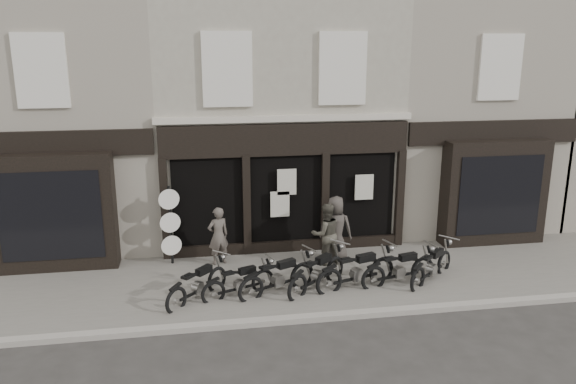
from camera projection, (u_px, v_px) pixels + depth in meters
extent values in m
plane|color=#2D2B28|center=(305.00, 296.00, 13.91)|extent=(90.00, 90.00, 0.00)
cube|color=#635E57|center=(299.00, 280.00, 14.75)|extent=(30.00, 4.20, 0.12)
cube|color=gray|center=(316.00, 318.00, 12.70)|extent=(30.00, 0.25, 0.13)
cube|color=#A39C8B|center=(271.00, 105.00, 18.58)|extent=(7.20, 6.00, 8.20)
cube|color=black|center=(286.00, 140.00, 15.81)|extent=(7.10, 0.18, 0.90)
cube|color=black|center=(286.00, 205.00, 16.37)|extent=(6.50, 0.10, 2.95)
cube|color=black|center=(286.00, 247.00, 16.63)|extent=(7.10, 0.20, 0.44)
cube|color=beige|center=(286.00, 118.00, 15.68)|extent=(7.30, 0.22, 0.18)
cube|color=silver|center=(227.00, 69.00, 15.08)|extent=(1.35, 0.12, 2.00)
cube|color=black|center=(227.00, 69.00, 15.11)|extent=(1.05, 0.06, 1.70)
cube|color=silver|center=(343.00, 69.00, 15.59)|extent=(1.35, 0.12, 2.00)
cube|color=black|center=(342.00, 68.00, 15.62)|extent=(1.05, 0.06, 1.70)
cube|color=black|center=(165.00, 210.00, 15.73)|extent=(0.22, 0.22, 3.00)
cube|color=black|center=(247.00, 206.00, 16.10)|extent=(0.22, 0.22, 3.00)
cube|color=black|center=(325.00, 203.00, 16.46)|extent=(0.22, 0.22, 3.00)
cube|color=black|center=(400.00, 199.00, 16.83)|extent=(0.22, 0.22, 3.00)
cube|color=beige|center=(287.00, 182.00, 16.00)|extent=(0.55, 0.04, 0.75)
cube|color=beige|center=(364.00, 187.00, 16.43)|extent=(0.55, 0.04, 0.75)
cube|color=beige|center=(280.00, 204.00, 16.14)|extent=(0.55, 0.04, 0.75)
cube|color=gray|center=(70.00, 109.00, 17.57)|extent=(5.50, 6.00, 8.20)
cube|color=black|center=(54.00, 213.00, 14.99)|extent=(3.20, 0.70, 3.20)
cube|color=black|center=(50.00, 216.00, 14.66)|extent=(2.60, 0.06, 2.40)
cube|color=black|center=(49.00, 144.00, 14.81)|extent=(5.40, 0.16, 0.70)
cube|color=silver|center=(41.00, 71.00, 14.34)|extent=(1.30, 0.10, 1.90)
cube|color=black|center=(41.00, 71.00, 14.37)|extent=(1.00, 0.06, 1.60)
cube|color=gray|center=(451.00, 102.00, 19.59)|extent=(5.50, 6.00, 8.20)
cube|color=black|center=(494.00, 192.00, 17.01)|extent=(3.20, 0.70, 3.20)
cube|color=black|center=(500.00, 195.00, 16.68)|extent=(2.60, 0.06, 2.40)
cube|color=black|center=(494.00, 132.00, 16.84)|extent=(5.40, 0.16, 0.70)
cube|color=silver|center=(500.00, 67.00, 16.36)|extent=(1.30, 0.10, 1.90)
cube|color=black|center=(500.00, 67.00, 16.39)|extent=(1.00, 0.06, 1.60)
torus|color=black|center=(217.00, 280.00, 14.09)|extent=(0.52, 0.55, 0.67)
torus|color=black|center=(176.00, 301.00, 12.93)|extent=(0.52, 0.55, 0.67)
cube|color=black|center=(197.00, 291.00, 13.52)|extent=(0.84, 0.90, 0.06)
cube|color=gray|center=(198.00, 288.00, 13.52)|extent=(0.29, 0.30, 0.26)
cube|color=black|center=(204.00, 270.00, 13.61)|extent=(0.43, 0.45, 0.17)
cube|color=black|center=(188.00, 276.00, 13.16)|extent=(0.35, 0.35, 0.06)
cylinder|color=gray|center=(222.00, 253.00, 14.10)|extent=(0.45, 0.42, 0.04)
torus|color=black|center=(263.00, 281.00, 14.04)|extent=(0.62, 0.31, 0.63)
torus|color=black|center=(213.00, 293.00, 13.37)|extent=(0.62, 0.31, 0.63)
cube|color=black|center=(239.00, 289.00, 13.72)|extent=(1.04, 0.45, 0.06)
cube|color=gray|center=(239.00, 286.00, 13.71)|extent=(0.27, 0.24, 0.24)
cube|color=black|center=(247.00, 270.00, 13.73)|extent=(0.46, 0.30, 0.16)
cube|color=black|center=(228.00, 273.00, 13.46)|extent=(0.33, 0.28, 0.06)
cylinder|color=gray|center=(270.00, 257.00, 13.99)|extent=(0.23, 0.51, 0.03)
torus|color=black|center=(302.00, 276.00, 14.28)|extent=(0.68, 0.39, 0.71)
torus|color=black|center=(251.00, 290.00, 13.44)|extent=(0.68, 0.39, 0.71)
cube|color=black|center=(277.00, 284.00, 13.87)|extent=(1.15, 0.59, 0.06)
cube|color=gray|center=(278.00, 281.00, 13.86)|extent=(0.31, 0.28, 0.27)
cube|color=black|center=(286.00, 264.00, 13.90)|extent=(0.51, 0.37, 0.18)
cube|color=black|center=(266.00, 267.00, 13.56)|extent=(0.38, 0.33, 0.06)
cylinder|color=gray|center=(309.00, 248.00, 14.23)|extent=(0.30, 0.57, 0.04)
torus|color=black|center=(334.00, 269.00, 14.66)|extent=(0.61, 0.54, 0.72)
torus|color=black|center=(297.00, 289.00, 13.52)|extent=(0.61, 0.54, 0.72)
cube|color=black|center=(317.00, 280.00, 14.11)|extent=(0.99, 0.86, 0.06)
cube|color=gray|center=(317.00, 277.00, 14.10)|extent=(0.32, 0.31, 0.28)
cube|color=black|center=(324.00, 259.00, 14.18)|extent=(0.49, 0.45, 0.18)
cube|color=black|center=(309.00, 264.00, 13.73)|extent=(0.38, 0.37, 0.06)
cylinder|color=gray|center=(340.00, 242.00, 14.66)|extent=(0.43, 0.49, 0.04)
torus|color=black|center=(381.00, 271.00, 14.54)|extent=(0.74, 0.33, 0.75)
torus|color=black|center=(329.00, 283.00, 13.82)|extent=(0.74, 0.33, 0.75)
cube|color=black|center=(356.00, 278.00, 14.19)|extent=(1.26, 0.47, 0.07)
cube|color=gray|center=(357.00, 275.00, 14.17)|extent=(0.31, 0.27, 0.29)
cube|color=black|center=(366.00, 258.00, 14.19)|extent=(0.54, 0.34, 0.19)
cube|color=black|center=(345.00, 260.00, 13.90)|extent=(0.38, 0.31, 0.07)
cylinder|color=gray|center=(390.00, 243.00, 14.46)|extent=(0.24, 0.62, 0.04)
torus|color=black|center=(422.00, 270.00, 14.68)|extent=(0.70, 0.26, 0.70)
torus|color=black|center=(373.00, 279.00, 14.10)|extent=(0.70, 0.26, 0.70)
cube|color=black|center=(398.00, 276.00, 14.40)|extent=(1.20, 0.35, 0.06)
cube|color=gray|center=(399.00, 273.00, 14.38)|extent=(0.29, 0.24, 0.27)
cube|color=black|center=(408.00, 257.00, 14.38)|extent=(0.50, 0.29, 0.18)
cube|color=black|center=(389.00, 259.00, 14.14)|extent=(0.35, 0.28, 0.06)
cylinder|color=gray|center=(431.00, 244.00, 14.59)|extent=(0.18, 0.59, 0.04)
torus|color=black|center=(444.00, 263.00, 15.13)|extent=(0.59, 0.52, 0.69)
torus|color=black|center=(418.00, 280.00, 14.04)|extent=(0.59, 0.52, 0.69)
cube|color=black|center=(431.00, 273.00, 14.59)|extent=(0.96, 0.82, 0.06)
cube|color=gray|center=(432.00, 270.00, 14.59)|extent=(0.31, 0.30, 0.26)
cube|color=black|center=(437.00, 253.00, 14.67)|extent=(0.47, 0.43, 0.17)
cube|color=black|center=(427.00, 258.00, 14.24)|extent=(0.36, 0.35, 0.06)
cylinder|color=gray|center=(449.00, 237.00, 15.12)|extent=(0.41, 0.47, 0.04)
imported|color=#4F4741|center=(218.00, 236.00, 15.47)|extent=(0.69, 0.57, 1.64)
imported|color=#454238|center=(326.00, 234.00, 15.47)|extent=(0.94, 0.79, 1.74)
imported|color=#3C3632|center=(335.00, 229.00, 15.70)|extent=(1.06, 0.86, 1.87)
cylinder|color=black|center=(173.00, 266.00, 15.74)|extent=(0.37, 0.37, 0.06)
cylinder|color=black|center=(171.00, 227.00, 15.44)|extent=(0.07, 0.07, 2.35)
cylinder|color=black|center=(169.00, 199.00, 15.21)|extent=(0.56, 0.18, 0.57)
cylinder|color=silver|center=(169.00, 199.00, 15.18)|extent=(0.56, 0.15, 0.57)
cylinder|color=black|center=(170.00, 222.00, 15.38)|extent=(0.56, 0.18, 0.57)
cylinder|color=silver|center=(170.00, 223.00, 15.35)|extent=(0.56, 0.15, 0.57)
cylinder|color=black|center=(172.00, 245.00, 15.55)|extent=(0.56, 0.18, 0.57)
cylinder|color=silver|center=(172.00, 245.00, 15.52)|extent=(0.56, 0.15, 0.57)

